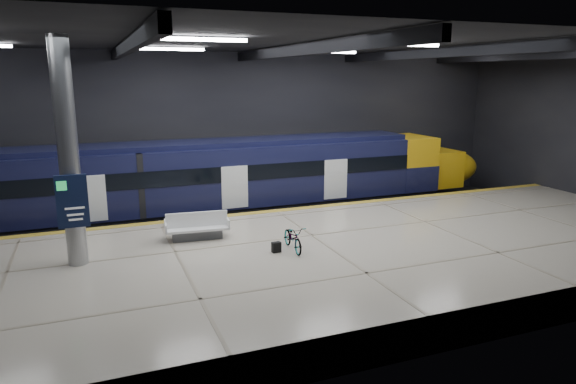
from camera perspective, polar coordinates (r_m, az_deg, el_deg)
ground at (r=20.22m, az=1.49°, el=-6.98°), size 30.00×30.00×0.00m
room_shell at (r=19.06m, az=1.58°, el=9.42°), size 30.10×16.10×8.05m
platform at (r=17.89m, az=4.64°, el=-7.83°), size 30.00×11.00×1.10m
safety_strip at (r=22.33m, az=-1.23°, el=-2.08°), size 30.00×0.40×0.01m
rails at (r=25.11m, az=-3.39°, el=-2.84°), size 30.00×1.52×0.16m
train at (r=23.97m, az=-9.62°, el=1.11°), size 29.40×2.84×3.79m
bench at (r=18.75m, az=-10.07°, el=-4.11°), size 2.33×1.15×0.99m
bicycle at (r=17.26m, az=0.56°, el=-5.09°), size 0.66×1.68×0.87m
pannier_bag at (r=17.14m, az=-1.31°, el=-6.15°), size 0.31×0.20×0.35m
info_column at (r=16.67m, az=-23.19°, el=3.56°), size 0.90×0.78×6.90m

